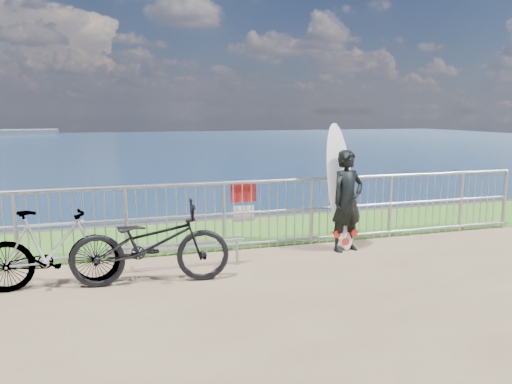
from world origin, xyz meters
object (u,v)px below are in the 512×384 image
object	(u,v)px
surfboard	(341,191)
bicycle_near	(151,244)
surfer	(347,201)
bicycle_far	(51,249)

from	to	relation	value
surfboard	bicycle_near	bearing A→B (deg)	-165.44
surfer	surfboard	bearing A→B (deg)	88.41
bicycle_far	bicycle_near	bearing A→B (deg)	-100.93
surfboard	bicycle_far	xyz separation A→B (m)	(-4.31, -0.61, -0.43)
surfer	bicycle_near	size ratio (longest dim) A/B	0.80
surfer	bicycle_near	xyz separation A→B (m)	(-3.13, -0.64, -0.28)
surfer	bicycle_far	world-z (taller)	surfer
bicycle_near	surfer	bearing A→B (deg)	-72.83
bicycle_far	surfboard	bearing A→B (deg)	-83.62
surfboard	bicycle_far	world-z (taller)	surfboard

